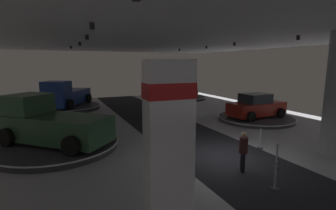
{
  "coord_description": "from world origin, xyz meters",
  "views": [
    {
      "loc": [
        -6.64,
        -8.73,
        4.12
      ],
      "look_at": [
        0.04,
        6.04,
        1.4
      ],
      "focal_mm": 26.68,
      "sensor_mm": 36.0,
      "label": 1
    }
  ],
  "objects_px": {
    "display_car_mid_right": "(256,106)",
    "pickup_truck_deep_left": "(65,96)",
    "visitor_walking_near": "(243,149)",
    "display_platform_deep_left": "(68,107)",
    "display_platform_mid_right": "(256,118)",
    "display_car_deep_right": "(184,90)",
    "visitor_walking_far": "(163,101)",
    "pickup_truck_mid_left": "(51,123)",
    "brand_sign_pylon": "(169,148)",
    "display_platform_deep_right": "(184,98)",
    "display_platform_mid_left": "(58,145)"
  },
  "relations": [
    {
      "from": "visitor_walking_near",
      "to": "pickup_truck_deep_left",
      "type": "bearing_deg",
      "value": 108.5
    },
    {
      "from": "pickup_truck_mid_left",
      "to": "display_car_deep_right",
      "type": "bearing_deg",
      "value": 41.77
    },
    {
      "from": "brand_sign_pylon",
      "to": "visitor_walking_far",
      "type": "relative_size",
      "value": 2.65
    },
    {
      "from": "display_platform_mid_left",
      "to": "display_car_deep_right",
      "type": "bearing_deg",
      "value": 42.75
    },
    {
      "from": "brand_sign_pylon",
      "to": "pickup_truck_deep_left",
      "type": "bearing_deg",
      "value": 94.82
    },
    {
      "from": "display_platform_deep_left",
      "to": "display_car_deep_right",
      "type": "xyz_separation_m",
      "value": [
        12.63,
        1.43,
        0.85
      ]
    },
    {
      "from": "display_platform_mid_right",
      "to": "display_platform_mid_left",
      "type": "bearing_deg",
      "value": -176.74
    },
    {
      "from": "display_platform_mid_left",
      "to": "visitor_walking_far",
      "type": "height_order",
      "value": "visitor_walking_far"
    },
    {
      "from": "pickup_truck_deep_left",
      "to": "visitor_walking_far",
      "type": "xyz_separation_m",
      "value": [
        7.6,
        -4.21,
        -0.38
      ]
    },
    {
      "from": "display_platform_deep_left",
      "to": "display_car_deep_right",
      "type": "height_order",
      "value": "display_car_deep_right"
    },
    {
      "from": "display_platform_mid_right",
      "to": "display_car_deep_right",
      "type": "xyz_separation_m",
      "value": [
        0.33,
        11.86,
        0.9
      ]
    },
    {
      "from": "display_platform_deep_left",
      "to": "pickup_truck_mid_left",
      "type": "bearing_deg",
      "value": -96.49
    },
    {
      "from": "display_platform_deep_right",
      "to": "visitor_walking_far",
      "type": "relative_size",
      "value": 3.2
    },
    {
      "from": "display_platform_mid_right",
      "to": "display_car_mid_right",
      "type": "height_order",
      "value": "display_car_mid_right"
    },
    {
      "from": "display_platform_mid_right",
      "to": "visitor_walking_near",
      "type": "xyz_separation_m",
      "value": [
        -6.88,
        -6.55,
        0.76
      ]
    },
    {
      "from": "display_car_mid_right",
      "to": "display_car_deep_right",
      "type": "xyz_separation_m",
      "value": [
        0.36,
        11.86,
        0.03
      ]
    },
    {
      "from": "display_platform_deep_right",
      "to": "display_car_deep_right",
      "type": "xyz_separation_m",
      "value": [
        -0.02,
        -0.02,
        0.89
      ]
    },
    {
      "from": "display_car_mid_right",
      "to": "display_car_deep_right",
      "type": "bearing_deg",
      "value": 88.26
    },
    {
      "from": "display_car_mid_right",
      "to": "display_car_deep_right",
      "type": "distance_m",
      "value": 11.86
    },
    {
      "from": "display_car_mid_right",
      "to": "pickup_truck_mid_left",
      "type": "relative_size",
      "value": 0.81
    },
    {
      "from": "display_platform_deep_right",
      "to": "display_platform_mid_left",
      "type": "bearing_deg",
      "value": -137.25
    },
    {
      "from": "brand_sign_pylon",
      "to": "pickup_truck_deep_left",
      "type": "xyz_separation_m",
      "value": [
        -1.58,
        18.68,
        -0.89
      ]
    },
    {
      "from": "brand_sign_pylon",
      "to": "display_platform_deep_right",
      "type": "height_order",
      "value": "brand_sign_pylon"
    },
    {
      "from": "pickup_truck_deep_left",
      "to": "visitor_walking_far",
      "type": "height_order",
      "value": "pickup_truck_deep_left"
    },
    {
      "from": "display_car_deep_right",
      "to": "display_platform_mid_right",
      "type": "bearing_deg",
      "value": -91.59
    },
    {
      "from": "display_platform_deep_left",
      "to": "visitor_walking_far",
      "type": "height_order",
      "value": "visitor_walking_far"
    },
    {
      "from": "display_platform_deep_left",
      "to": "pickup_truck_deep_left",
      "type": "bearing_deg",
      "value": -120.29
    },
    {
      "from": "display_platform_deep_left",
      "to": "display_platform_mid_right",
      "type": "height_order",
      "value": "display_platform_deep_left"
    },
    {
      "from": "display_platform_mid_left",
      "to": "display_platform_deep_right",
      "type": "bearing_deg",
      "value": 42.75
    },
    {
      "from": "pickup_truck_deep_left",
      "to": "display_platform_deep_left",
      "type": "bearing_deg",
      "value": 59.71
    },
    {
      "from": "display_platform_deep_left",
      "to": "display_platform_deep_right",
      "type": "relative_size",
      "value": 1.12
    },
    {
      "from": "display_platform_mid_left",
      "to": "visitor_walking_near",
      "type": "height_order",
      "value": "visitor_walking_near"
    },
    {
      "from": "display_platform_mid_right",
      "to": "pickup_truck_mid_left",
      "type": "bearing_deg",
      "value": -177.73
    },
    {
      "from": "visitor_walking_far",
      "to": "display_platform_mid_right",
      "type": "bearing_deg",
      "value": -50.65
    },
    {
      "from": "pickup_truck_deep_left",
      "to": "display_platform_deep_right",
      "type": "distance_m",
      "value": 12.98
    },
    {
      "from": "display_car_deep_right",
      "to": "visitor_walking_near",
      "type": "height_order",
      "value": "display_car_deep_right"
    },
    {
      "from": "display_car_mid_right",
      "to": "pickup_truck_mid_left",
      "type": "bearing_deg",
      "value": -177.73
    },
    {
      "from": "display_platform_deep_left",
      "to": "pickup_truck_deep_left",
      "type": "xyz_separation_m",
      "value": [
        -0.16,
        -0.28,
        1.09
      ]
    },
    {
      "from": "display_platform_mid_right",
      "to": "visitor_walking_near",
      "type": "height_order",
      "value": "visitor_walking_near"
    },
    {
      "from": "display_car_mid_right",
      "to": "pickup_truck_mid_left",
      "type": "height_order",
      "value": "pickup_truck_mid_left"
    },
    {
      "from": "display_car_mid_right",
      "to": "display_platform_mid_left",
      "type": "bearing_deg",
      "value": -176.73
    },
    {
      "from": "pickup_truck_mid_left",
      "to": "display_car_mid_right",
      "type": "bearing_deg",
      "value": 2.27
    },
    {
      "from": "pickup_truck_deep_left",
      "to": "visitor_walking_far",
      "type": "bearing_deg",
      "value": -29.0
    },
    {
      "from": "brand_sign_pylon",
      "to": "visitor_walking_near",
      "type": "xyz_separation_m",
      "value": [
        4.01,
        1.98,
        -1.27
      ]
    },
    {
      "from": "brand_sign_pylon",
      "to": "display_car_mid_right",
      "type": "xyz_separation_m",
      "value": [
        10.86,
        8.53,
        -1.16
      ]
    },
    {
      "from": "display_car_mid_right",
      "to": "pickup_truck_deep_left",
      "type": "bearing_deg",
      "value": 140.78
    },
    {
      "from": "display_platform_deep_right",
      "to": "display_car_deep_right",
      "type": "height_order",
      "value": "display_car_deep_right"
    },
    {
      "from": "pickup_truck_mid_left",
      "to": "visitor_walking_far",
      "type": "relative_size",
      "value": 3.32
    },
    {
      "from": "visitor_walking_near",
      "to": "display_car_mid_right",
      "type": "bearing_deg",
      "value": 43.73
    },
    {
      "from": "display_platform_mid_right",
      "to": "display_car_mid_right",
      "type": "distance_m",
      "value": 0.88
    }
  ]
}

